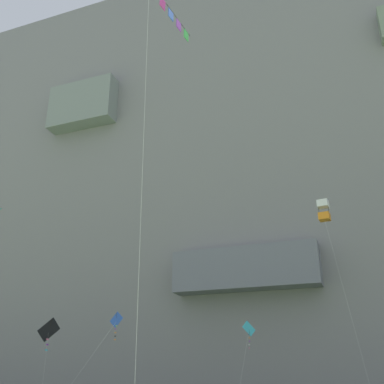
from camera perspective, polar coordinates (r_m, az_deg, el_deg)
The scene contains 6 objects.
cliff_face at distance 75.75m, azimuth 8.72°, elevation 2.50°, with size 180.00×29.14×66.48m.
kite_box_far_right at distance 46.50m, azimuth 16.15°, elevation -2.24°, with size 2.88×3.08×18.13m.
kite_diamond_mid_right at distance 44.37m, azimuth 7.07°, elevation -16.96°, with size 1.03×4.23×6.87m.
kite_diamond_high_right at distance 41.95m, azimuth -9.75°, elevation -15.94°, with size 2.84×4.54×7.33m.
kite_banner_high_left at distance 28.20m, azimuth -2.79°, elevation 20.54°, with size 0.91×6.11×22.02m.
kite_diamond_far_left at distance 54.67m, azimuth -17.47°, elevation -16.19°, with size 2.47×3.69×8.15m.
Camera 1 is at (13.18, -8.79, 1.87)m, focal length 42.66 mm.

